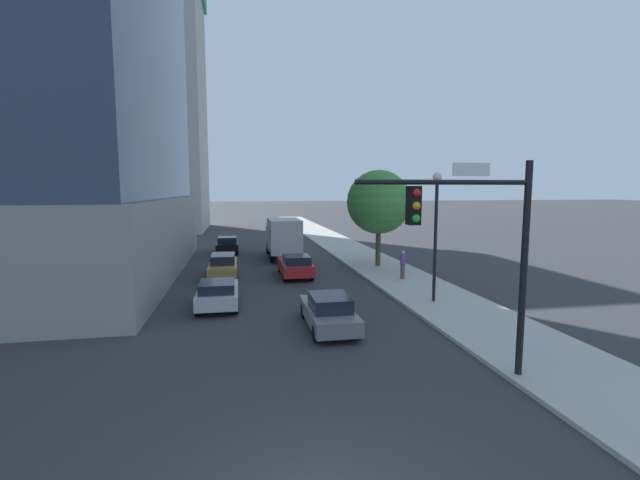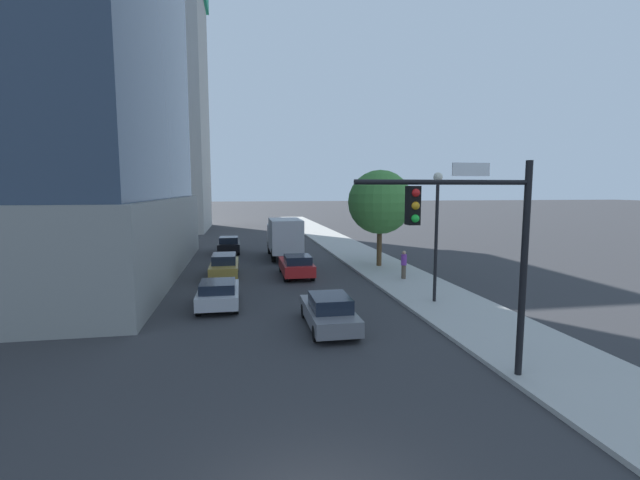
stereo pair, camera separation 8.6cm
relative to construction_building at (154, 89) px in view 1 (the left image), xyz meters
The scene contains 12 objects.
sidewalk 46.20m from the construction_building, 60.49° to the right, with size 4.40×120.00×0.15m, color #B2AFA8.
construction_building is the anchor object (origin of this frame).
traffic_light_pole 56.69m from the construction_building, 71.46° to the right, with size 5.17×0.48×6.27m.
street_lamp 50.23m from the construction_building, 65.11° to the right, with size 0.44×0.44×6.26m.
street_tree 41.81m from the construction_building, 58.33° to the right, with size 4.53×4.53×6.82m.
car_gray 51.79m from the construction_building, 72.74° to the right, with size 1.77×4.47×1.41m.
car_black 31.92m from the construction_building, 68.03° to the right, with size 1.87×4.01×1.50m.
car_gold 40.53m from the construction_building, 74.27° to the right, with size 1.75×4.79×1.49m.
car_red 42.55m from the construction_building, 68.04° to the right, with size 1.89×4.51×1.48m.
car_silver 47.08m from the construction_building, 76.92° to the right, with size 1.89×4.04×1.35m.
box_truck 35.71m from the construction_building, 62.69° to the right, with size 2.42×6.58×3.24m.
pedestrian_purple_shirt 46.93m from the construction_building, 61.48° to the right, with size 0.34×0.34×1.72m.
Camera 1 is at (-1.19, -6.32, 5.60)m, focal length 24.37 mm.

